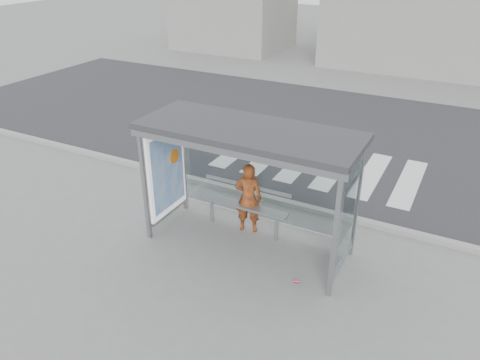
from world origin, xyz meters
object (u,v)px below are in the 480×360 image
at_px(person, 248,198).
at_px(bench, 244,205).
at_px(bus_shelter, 232,155).
at_px(soda_can, 296,281).

xyz_separation_m(person, bench, (-0.09, -0.05, -0.18)).
height_order(bus_shelter, soda_can, bus_shelter).
bearing_deg(person, bus_shelter, 61.07).
relative_size(person, soda_can, 15.12).
distance_m(bus_shelter, soda_can, 2.70).
relative_size(person, bench, 0.78).
bearing_deg(bus_shelter, person, 76.72).
bearing_deg(bus_shelter, bench, 86.34).
bearing_deg(bench, bus_shelter, -93.66).
distance_m(person, soda_can, 2.15).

